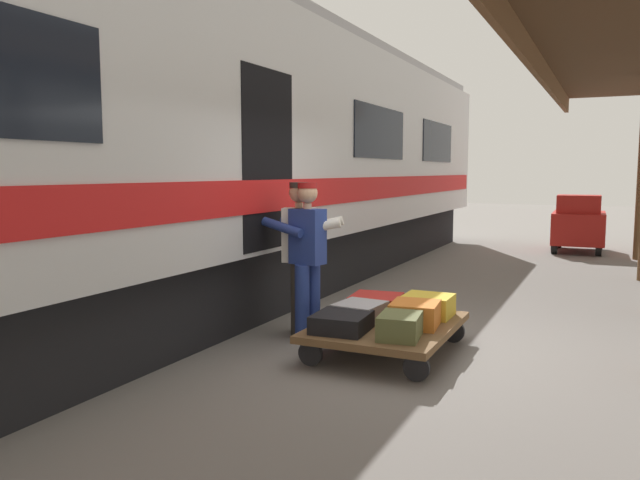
% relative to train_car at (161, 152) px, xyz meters
% --- Properties ---
extents(ground_plane, '(60.00, 60.00, 0.00)m').
position_rel_train_car_xyz_m(ground_plane, '(-3.46, -0.00, -2.06)').
color(ground_plane, slate).
extents(train_car, '(3.02, 20.95, 4.00)m').
position_rel_train_car_xyz_m(train_car, '(0.00, 0.00, 0.00)').
color(train_car, silver).
rests_on(train_car, ground_plane).
extents(luggage_cart, '(1.29, 1.72, 0.31)m').
position_rel_train_car_xyz_m(luggage_cart, '(-3.00, 0.27, -1.80)').
color(luggage_cart, brown).
rests_on(luggage_cart, ground_plane).
extents(suitcase_olive_duffel, '(0.42, 0.52, 0.22)m').
position_rel_train_car_xyz_m(suitcase_olive_duffel, '(-3.29, 0.75, -1.64)').
color(suitcase_olive_duffel, brown).
rests_on(suitcase_olive_duffel, luggage_cart).
extents(suitcase_gray_aluminum, '(0.48, 0.52, 0.18)m').
position_rel_train_car_xyz_m(suitcase_gray_aluminum, '(-2.71, 0.27, -1.66)').
color(suitcase_gray_aluminum, '#9EA0A5').
rests_on(suitcase_gray_aluminum, luggage_cart).
extents(suitcase_yellow_case, '(0.49, 0.44, 0.23)m').
position_rel_train_car_xyz_m(suitcase_yellow_case, '(-3.29, -0.20, -1.64)').
color(suitcase_yellow_case, gold).
rests_on(suitcase_yellow_case, luggage_cart).
extents(suitcase_black_hardshell, '(0.53, 0.57, 0.17)m').
position_rel_train_car_xyz_m(suitcase_black_hardshell, '(-2.71, 0.75, -1.67)').
color(suitcase_black_hardshell, black).
rests_on(suitcase_black_hardshell, luggage_cart).
extents(suitcase_orange_carryall, '(0.50, 0.52, 0.24)m').
position_rel_train_car_xyz_m(suitcase_orange_carryall, '(-3.29, 0.27, -1.63)').
color(suitcase_orange_carryall, '#CC6B23').
rests_on(suitcase_orange_carryall, luggage_cart).
extents(suitcase_red_plastic, '(0.57, 0.57, 0.18)m').
position_rel_train_car_xyz_m(suitcase_red_plastic, '(-2.71, -0.20, -1.66)').
color(suitcase_red_plastic, '#AD231E').
rests_on(suitcase_red_plastic, luggage_cart).
extents(porter_in_overalls, '(0.71, 0.51, 1.70)m').
position_rel_train_car_xyz_m(porter_in_overalls, '(-2.00, 0.07, -1.14)').
color(porter_in_overalls, navy).
rests_on(porter_in_overalls, ground_plane).
extents(porter_by_door, '(0.73, 0.56, 1.70)m').
position_rel_train_car_xyz_m(porter_by_door, '(-1.87, -0.05, -1.14)').
color(porter_by_door, '#332D28').
rests_on(porter_by_door, ground_plane).
extents(baggage_tug, '(1.15, 1.73, 1.30)m').
position_rel_train_car_xyz_m(baggage_tug, '(-4.32, -9.09, -1.43)').
color(baggage_tug, '#B21E19').
rests_on(baggage_tug, ground_plane).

